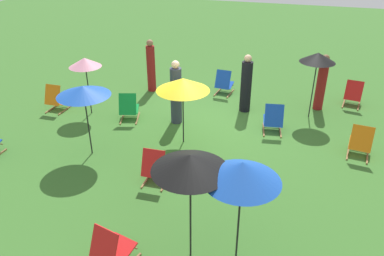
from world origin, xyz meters
The scene contains 19 objects.
ground_plane centered at (0.00, 0.00, 0.00)m, with size 40.00×40.00×0.00m, color #386B28.
deckchair_0 centered at (4.45, 0.37, 0.37)m, with size 0.48×0.76×0.83m.
deckchair_1 centered at (-3.94, 0.49, 0.37)m, with size 0.57×0.81×0.83m.
deckchair_2 centered at (-3.97, -2.55, 0.37)m, with size 0.59×0.82×0.83m.
deckchair_3 centered at (0.29, 2.88, 0.37)m, with size 0.50×0.78×0.83m.
deckchair_4 centered at (2.12, 0.33, 0.37)m, with size 0.67×0.86×0.83m.
deckchair_6 centered at (0.09, 5.25, 0.37)m, with size 0.64×0.85×0.83m.
deckchair_7 centered at (-1.84, -0.13, 0.37)m, with size 0.59×0.82×0.83m.
deckchair_10 centered at (-0.01, -2.32, 0.37)m, with size 0.54×0.80×0.83m.
umbrella_0 centered at (0.27, 1.07, 1.56)m, with size 1.29×1.29×1.71m.
umbrella_1 centered at (2.21, 2.26, 1.63)m, with size 1.21×1.21×1.74m.
umbrella_2 centered at (-1.03, 4.65, 1.83)m, with size 1.17×1.17×1.97m.
umbrella_3 centered at (3.39, 0.25, 1.55)m, with size 0.90×0.90×1.68m.
umbrella_4 centered at (-2.75, -1.37, 1.76)m, with size 0.96×0.96×1.90m.
umbrella_5 centered at (-1.78, 4.60, 1.80)m, with size 1.15×1.15×1.96m.
person_0 centered at (-0.89, -1.25, 0.81)m, with size 0.45×0.45×1.71m.
person_1 centered at (-2.98, -2.03, 0.81)m, with size 0.35×0.35×1.68m.
person_2 centered at (0.80, 0.06, 0.85)m, with size 0.40×0.40×1.78m.
person_3 centered at (2.36, -1.92, 0.83)m, with size 0.38×0.38×1.72m.
Camera 1 is at (-2.41, 9.05, 4.84)m, focal length 35.47 mm.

